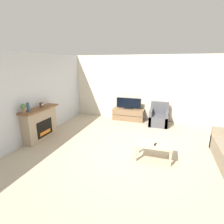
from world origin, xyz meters
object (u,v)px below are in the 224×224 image
object	(u,v)px
mantel_clock	(41,105)
potted_plant	(23,108)
tv	(129,104)
coffee_table	(154,146)
mantel_vase_left	(28,107)
remote	(155,144)
fireplace	(40,123)
tv_stand	(128,114)
armchair	(159,118)

from	to	relation	value
mantel_clock	potted_plant	xyz separation A→B (m)	(-0.00, -0.74, 0.08)
tv	coffee_table	distance (m)	3.23
mantel_vase_left	remote	world-z (taller)	mantel_vase_left
mantel_vase_left	potted_plant	xyz separation A→B (m)	(0.00, -0.18, 0.02)
mantel_vase_left	mantel_clock	xyz separation A→B (m)	(0.00, 0.56, -0.06)
fireplace	mantel_clock	world-z (taller)	mantel_clock
tv_stand	mantel_vase_left	bearing A→B (deg)	-125.96
mantel_clock	fireplace	bearing A→B (deg)	-97.07
tv_stand	tv	size ratio (longest dim) A/B	1.26
potted_plant	armchair	bearing A→B (deg)	40.96
fireplace	coffee_table	distance (m)	3.61
mantel_clock	mantel_vase_left	bearing A→B (deg)	-90.08
mantel_vase_left	mantel_clock	bearing A→B (deg)	89.92
mantel_vase_left	armchair	bearing A→B (deg)	39.31
fireplace	mantel_vase_left	distance (m)	0.76
remote	coffee_table	bearing A→B (deg)	144.95
potted_plant	remote	distance (m)	3.71
mantel_clock	tv_stand	bearing A→B (deg)	48.56
tv_stand	remote	distance (m)	3.27
fireplace	mantel_clock	xyz separation A→B (m)	(0.02, 0.14, 0.57)
fireplace	tv	distance (m)	3.56
fireplace	tv	xyz separation A→B (m)	(2.29, 2.71, 0.19)
potted_plant	armchair	distance (m)	4.78
mantel_clock	potted_plant	size ratio (longest dim) A/B	0.55
fireplace	potted_plant	xyz separation A→B (m)	(0.02, -0.60, 0.65)
mantel_clock	tv_stand	size ratio (longest dim) A/B	0.11
fireplace	coffee_table	world-z (taller)	fireplace
mantel_clock	armchair	world-z (taller)	mantel_clock
potted_plant	tv_stand	distance (m)	4.12
fireplace	tv	world-z (taller)	fireplace
mantel_clock	coffee_table	xyz separation A→B (m)	(3.58, -0.36, -0.72)
mantel_vase_left	armchair	xyz separation A→B (m)	(3.55, 2.91, -0.86)
fireplace	remote	distance (m)	3.65
tv	armchair	world-z (taller)	tv
tv	mantel_clock	bearing A→B (deg)	-131.47
remote	potted_plant	bearing A→B (deg)	-163.67
tv_stand	armchair	xyz separation A→B (m)	(1.28, -0.23, 0.04)
potted_plant	coffee_table	world-z (taller)	potted_plant
tv_stand	coffee_table	size ratio (longest dim) A/B	1.46
remote	fireplace	bearing A→B (deg)	-173.05
tv	armchair	size ratio (longest dim) A/B	1.18
armchair	coffee_table	bearing A→B (deg)	-89.29
tv	mantel_vase_left	bearing A→B (deg)	-125.97
remote	tv_stand	bearing A→B (deg)	125.35
fireplace	coffee_table	xyz separation A→B (m)	(3.60, -0.22, -0.15)
mantel_vase_left	potted_plant	size ratio (longest dim) A/B	1.06
mantel_clock	armchair	distance (m)	4.33
mantel_clock	coffee_table	bearing A→B (deg)	-5.71
mantel_clock	tv	distance (m)	3.45
mantel_clock	coffee_table	world-z (taller)	mantel_clock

